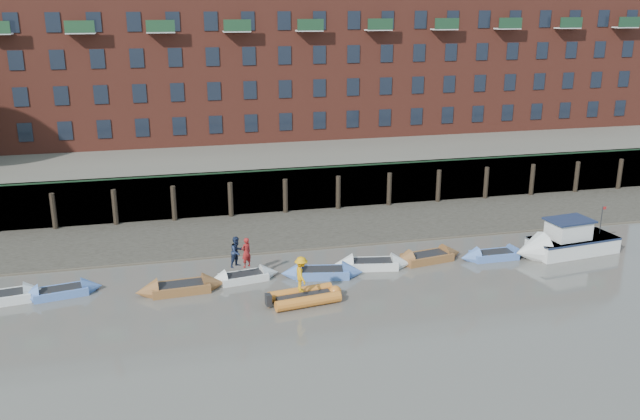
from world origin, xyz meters
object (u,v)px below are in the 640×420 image
object	(u,v)px
rowboat_2	(181,288)
person_rower_b	(237,252)
person_rower_a	(246,252)
person_rib_crew	(301,274)
rowboat_4	(322,273)
motor_launch	(558,244)
rowboat_5	(372,264)
rowboat_3	(244,277)
rowboat_1	(61,292)
rowboat_7	(494,255)
rib_tender	(307,296)
rowboat_6	(427,257)

from	to	relation	value
rowboat_2	person_rower_b	size ratio (longest dim) A/B	2.75
person_rower_a	person_rib_crew	distance (m)	4.24
rowboat_4	motor_launch	xyz separation A→B (m)	(14.91, -0.02, 0.49)
rowboat_5	rowboat_3	bearing A→B (deg)	-169.02
rowboat_1	person_rib_crew	bearing A→B (deg)	-27.60
motor_launch	person_rib_crew	bearing A→B (deg)	3.32
rowboat_7	person_rib_crew	bearing A→B (deg)	-165.55
rowboat_7	person_rib_crew	size ratio (longest dim) A/B	2.32
rowboat_4	person_rower_a	xyz separation A→B (m)	(-4.22, 0.49, 1.42)
rowboat_3	rowboat_5	xyz separation A→B (m)	(7.58, 0.14, 0.02)
rowboat_2	rib_tender	xyz separation A→B (m)	(6.36, -2.76, 0.04)
rowboat_6	person_rower_b	size ratio (longest dim) A/B	2.75
rowboat_1	rowboat_6	world-z (taller)	rowboat_6
person_rib_crew	rowboat_5	bearing A→B (deg)	-54.74
rowboat_5	person_rib_crew	size ratio (longest dim) A/B	2.53
rowboat_2	rib_tender	world-z (taller)	rowboat_2
rowboat_1	rowboat_7	bearing A→B (deg)	-11.61
rowboat_6	rowboat_1	bearing A→B (deg)	170.50
rowboat_2	person_rower_b	xyz separation A→B (m)	(3.18, 0.93, 1.44)
rib_tender	person_rower_a	world-z (taller)	person_rower_a
rowboat_2	rowboat_7	size ratio (longest dim) A/B	1.11
rowboat_7	person_rower_a	xyz separation A→B (m)	(-15.05, 0.18, 1.44)
rowboat_1	rowboat_7	xyz separation A→B (m)	(24.97, -0.42, 0.00)
motor_launch	person_rib_crew	xyz separation A→B (m)	(-16.75, -3.00, 0.84)
rowboat_2	rowboat_3	world-z (taller)	rowboat_2
person_rib_crew	person_rower_b	bearing A→B (deg)	37.37
rowboat_3	rib_tender	xyz separation A→B (m)	(2.87, -3.50, 0.08)
rowboat_3	rowboat_4	size ratio (longest dim) A/B	0.88
motor_launch	rowboat_4	bearing A→B (deg)	-6.91
rowboat_1	rowboat_6	distance (m)	20.85
rowboat_4	person_rib_crew	distance (m)	3.77
motor_launch	rowboat_3	bearing A→B (deg)	-8.29
rowboat_2	person_rower_b	distance (m)	3.62
rowboat_1	rib_tender	xyz separation A→B (m)	(12.60, -3.76, 0.07)
rowboat_3	rowboat_5	size ratio (longest dim) A/B	0.89
rowboat_6	motor_launch	distance (m)	8.26
rowboat_3	motor_launch	distance (m)	19.34
rowboat_5	person_rib_crew	distance (m)	6.32
rowboat_2	rowboat_3	distance (m)	3.56
rowboat_6	person_rower_b	bearing A→B (deg)	171.14
rowboat_4	person_rib_crew	size ratio (longest dim) A/B	2.58
person_rower_a	person_rib_crew	xyz separation A→B (m)	(2.38, -3.51, -0.10)
motor_launch	rib_tender	bearing A→B (deg)	3.54
rowboat_3	person_rower_b	distance (m)	1.52
rowboat_3	rowboat_4	distance (m)	4.44
rowboat_7	rib_tender	xyz separation A→B (m)	(-12.38, -3.34, 0.07)
rowboat_5	person_rower_b	bearing A→B (deg)	-170.41
rowboat_4	rowboat_7	xyz separation A→B (m)	(10.83, 0.31, -0.02)
rowboat_1	person_rower_b	size ratio (longest dim) A/B	2.51
rowboat_3	rowboat_5	world-z (taller)	rowboat_5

